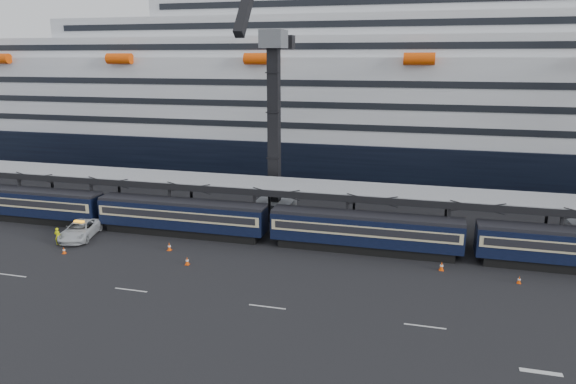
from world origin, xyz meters
name	(u,v)px	position (x,y,z in m)	size (l,w,h in m)	color
ground	(451,305)	(0.00, 0.00, 0.00)	(260.00, 260.00, 0.00)	black
train	(399,233)	(-4.65, 10.00, 2.20)	(133.05, 3.00, 4.05)	black
canopy	(449,196)	(0.00, 14.00, 5.25)	(130.00, 6.25, 5.53)	gray
cruise_ship	(437,101)	(-1.08, 45.99, 12.34)	(214.09, 28.84, 34.00)	black
crane_dark_near	(273,120)	(-20.00, 18.59, 11.93)	(4.50, 17.75, 35.08)	#53565B
pickup_truck	(80,230)	(-38.26, 6.19, 0.90)	(2.98, 6.46, 1.79)	silver
worker	(58,236)	(-39.08, 3.67, 0.95)	(0.70, 0.46, 1.91)	#CDD50B
traffic_cone_a	(64,250)	(-36.94, 1.75, 0.35)	(0.36, 0.36, 0.71)	#F44C07
traffic_cone_b	(187,261)	(-23.79, 2.23, 0.39)	(0.40, 0.40, 0.80)	#F44C07
traffic_cone_c	(169,246)	(-27.18, 5.22, 0.41)	(0.42, 0.42, 0.83)	#F44C07
traffic_cone_d	(442,266)	(-0.56, 6.91, 0.42)	(0.43, 0.43, 0.86)	#F44C07
traffic_cone_e	(519,280)	(5.88, 5.69, 0.33)	(0.34, 0.34, 0.67)	#F44C07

